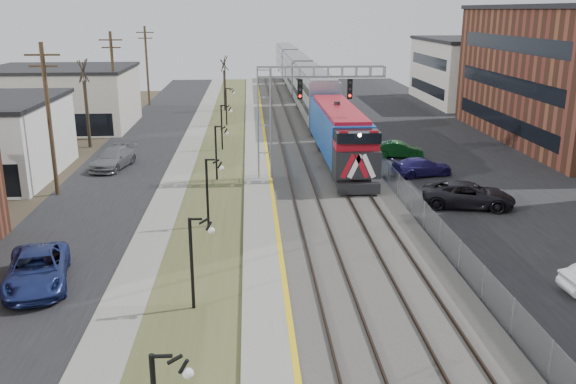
{
  "coord_description": "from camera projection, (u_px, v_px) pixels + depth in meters",
  "views": [
    {
      "loc": [
        -1.55,
        -15.01,
        11.91
      ],
      "look_at": [
        0.43,
        16.01,
        2.6
      ],
      "focal_mm": 38.0,
      "sensor_mm": 36.0,
      "label": 1
    }
  ],
  "objects": [
    {
      "name": "car_street_a",
      "position": [
        37.0,
        270.0,
        27.14
      ],
      "size": [
        3.75,
        5.99,
        1.54
      ],
      "primitive_type": "imported",
      "rotation": [
        0.0,
        0.0,
        0.23
      ],
      "color": "navy",
      "rests_on": "ground"
    },
    {
      "name": "sidewalk",
      "position": [
        185.0,
        158.0,
        50.88
      ],
      "size": [
        2.0,
        120.0,
        0.08
      ],
      "primitive_type": "cube",
      "color": "gray",
      "rests_on": "ground"
    },
    {
      "name": "car_street_b",
      "position": [
        113.0,
        159.0,
        47.48
      ],
      "size": [
        3.23,
        5.64,
        1.54
      ],
      "primitive_type": "imported",
      "rotation": [
        0.0,
        0.0,
        -0.21
      ],
      "color": "slate",
      "rests_on": "ground"
    },
    {
      "name": "signal_gantry",
      "position": [
        288.0,
        103.0,
        43.09
      ],
      "size": [
        9.0,
        1.07,
        8.15
      ],
      "color": "gray",
      "rests_on": "ground"
    },
    {
      "name": "car_lot_c",
      "position": [
        468.0,
        195.0,
        38.05
      ],
      "size": [
        6.1,
        3.86,
        1.57
      ],
      "primitive_type": "imported",
      "rotation": [
        0.0,
        0.0,
        1.33
      ],
      "color": "black",
      "rests_on": "ground"
    },
    {
      "name": "fence",
      "position": [
        365.0,
        147.0,
        51.59
      ],
      "size": [
        0.04,
        120.0,
        1.6
      ],
      "primitive_type": "cube",
      "color": "gray",
      "rests_on": "ground"
    },
    {
      "name": "platform",
      "position": [
        257.0,
        156.0,
        51.22
      ],
      "size": [
        2.0,
        120.0,
        0.24
      ],
      "primitive_type": "cube",
      "color": "gray",
      "rests_on": "ground"
    },
    {
      "name": "train",
      "position": [
        301.0,
        80.0,
        81.67
      ],
      "size": [
        3.0,
        85.85,
        5.33
      ],
      "color": "#13469F",
      "rests_on": "ground"
    },
    {
      "name": "car_lot_f",
      "position": [
        399.0,
        150.0,
        50.89
      ],
      "size": [
        4.28,
        2.21,
        1.34
      ],
      "primitive_type": "imported",
      "rotation": [
        0.0,
        0.0,
        1.37
      ],
      "color": "#0C3C14",
      "rests_on": "ground"
    },
    {
      "name": "track_near",
      "position": [
        292.0,
        154.0,
        51.36
      ],
      "size": [
        1.58,
        120.0,
        0.15
      ],
      "color": "#2D2119",
      "rests_on": "ballast_bed"
    },
    {
      "name": "parking_lot",
      "position": [
        455.0,
        154.0,
        52.29
      ],
      "size": [
        16.0,
        120.0,
        0.04
      ],
      "primitive_type": "cube",
      "color": "black",
      "rests_on": "ground"
    },
    {
      "name": "street_west",
      "position": [
        131.0,
        159.0,
        50.61
      ],
      "size": [
        7.0,
        120.0,
        0.04
      ],
      "primitive_type": "cube",
      "color": "black",
      "rests_on": "ground"
    },
    {
      "name": "platform_edge",
      "position": [
        267.0,
        154.0,
        51.24
      ],
      "size": [
        0.24,
        120.0,
        0.01
      ],
      "primitive_type": "cube",
      "color": "gold",
      "rests_on": "platform"
    },
    {
      "name": "track_far",
      "position": [
        333.0,
        153.0,
        51.58
      ],
      "size": [
        1.58,
        120.0,
        0.15
      ],
      "color": "#2D2119",
      "rests_on": "ballast_bed"
    },
    {
      "name": "ballast_bed",
      "position": [
        316.0,
        155.0,
        51.54
      ],
      "size": [
        8.0,
        120.0,
        0.2
      ],
      "primitive_type": "cube",
      "color": "#595651",
      "rests_on": "ground"
    },
    {
      "name": "car_lot_e",
      "position": [
        462.0,
        191.0,
        39.47
      ],
      "size": [
        4.01,
        2.09,
        1.3
      ],
      "primitive_type": "imported",
      "rotation": [
        0.0,
        0.0,
        1.72
      ],
      "color": "slate",
      "rests_on": "ground"
    },
    {
      "name": "car_lot_d",
      "position": [
        422.0,
        167.0,
        45.3
      ],
      "size": [
        4.94,
        2.91,
        1.34
      ],
      "primitive_type": "imported",
      "rotation": [
        0.0,
        0.0,
        1.81
      ],
      "color": "navy",
      "rests_on": "ground"
    },
    {
      "name": "bare_trees",
      "position": [
        123.0,
        119.0,
        53.51
      ],
      "size": [
        12.3,
        42.3,
        5.95
      ],
      "color": "#382D23",
      "rests_on": "ground"
    },
    {
      "name": "lampposts",
      "position": [
        208.0,
        192.0,
        34.52
      ],
      "size": [
        0.14,
        62.14,
        4.0
      ],
      "color": "black",
      "rests_on": "ground"
    },
    {
      "name": "utility_poles",
      "position": [
        50.0,
        121.0,
        39.44
      ],
      "size": [
        0.28,
        80.28,
        10.0
      ],
      "color": "#4C3823",
      "rests_on": "ground"
    },
    {
      "name": "grass_median",
      "position": [
        221.0,
        158.0,
        51.07
      ],
      "size": [
        4.0,
        120.0,
        0.06
      ],
      "primitive_type": "cube",
      "color": "#454E29",
      "rests_on": "ground"
    }
  ]
}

